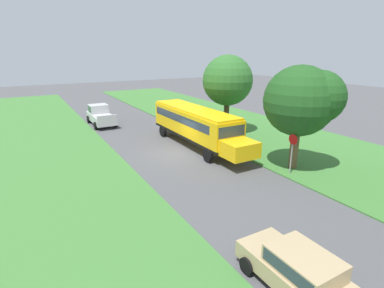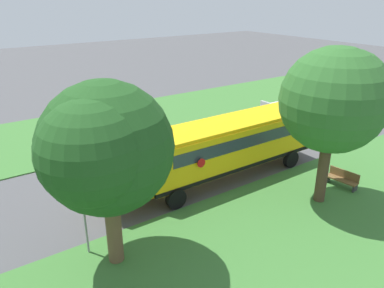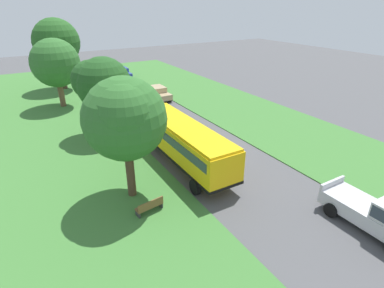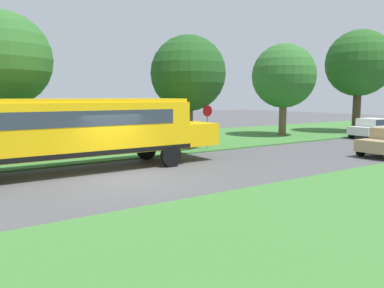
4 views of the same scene
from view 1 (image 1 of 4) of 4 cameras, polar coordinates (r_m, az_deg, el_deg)
ground_plane at (r=23.58m, az=-3.20°, el=-1.84°), size 120.00×120.00×0.00m
grass_verge at (r=29.20m, az=14.63°, el=1.49°), size 12.00×80.00×0.08m
grass_far_side at (r=21.42m, az=-25.36°, el=-5.49°), size 10.00×80.00×0.07m
school_bus at (r=25.07m, az=0.72°, el=3.93°), size 2.84×12.42×3.16m
car_tan_nearest at (r=11.16m, az=19.97°, el=-21.74°), size 2.02×4.40×1.56m
pickup_truck at (r=34.16m, az=-17.07°, el=5.33°), size 2.28×5.40×2.10m
oak_tree_beside_bus at (r=29.03m, az=6.69°, el=12.19°), size 4.71×4.71×7.43m
oak_tree_roadside_mid at (r=20.63m, az=20.64°, el=7.82°), size 4.77×4.75×6.94m
stop_sign at (r=20.06m, az=18.51°, el=-0.98°), size 0.08×0.68×2.74m
park_bench at (r=31.23m, az=3.78°, el=3.85°), size 1.65×0.71×0.92m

